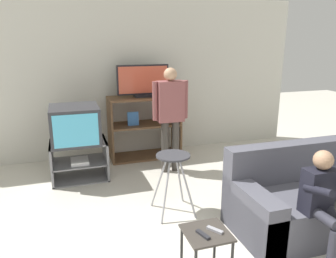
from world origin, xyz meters
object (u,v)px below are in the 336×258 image
object	(u,v)px
snack_table	(206,239)
couch	(322,198)
television_main	(75,125)
person_seated_child	(325,199)
remote_control_white	(215,230)
person_standing_adult	(170,110)
remote_control_black	(203,235)
television_flat	(143,82)
media_shelf	(144,127)
folding_stool	(173,165)
tv_stand	(80,160)

from	to	relation	value
snack_table	couch	world-z (taller)	couch
television_main	person_seated_child	distance (m)	3.17
remote_control_white	person_standing_adult	size ratio (longest dim) A/B	0.09
remote_control_white	couch	distance (m)	1.50
snack_table	remote_control_black	distance (m)	0.10
television_flat	television_main	bearing A→B (deg)	-151.87
television_main	media_shelf	distance (m)	1.30
media_shelf	remote_control_white	distance (m)	2.98
person_seated_child	person_standing_adult	bearing A→B (deg)	105.06
snack_table	remote_control_black	bearing A→B (deg)	-142.22
television_flat	media_shelf	bearing A→B (deg)	54.43
folding_stool	person_standing_adult	size ratio (longest dim) A/B	0.46
television_main	remote_control_black	xyz separation A→B (m)	(0.86, -2.40, -0.38)
media_shelf	person_seated_child	world-z (taller)	media_shelf
media_shelf	remote_control_black	world-z (taller)	media_shelf
tv_stand	television_main	world-z (taller)	television_main
remote_control_black	television_main	bearing A→B (deg)	92.65
media_shelf	remote_control_white	size ratio (longest dim) A/B	8.04
person_standing_adult	television_main	bearing A→B (deg)	175.26
couch	person_seated_child	world-z (taller)	person_seated_child
media_shelf	television_main	bearing A→B (deg)	-151.51
folding_stool	person_standing_adult	distance (m)	1.28
remote_control_white	person_standing_adult	bearing A→B (deg)	47.79
person_standing_adult	tv_stand	bearing A→B (deg)	174.41
tv_stand	couch	bearing A→B (deg)	-39.80
remote_control_white	remote_control_black	bearing A→B (deg)	161.01
media_shelf	snack_table	xyz separation A→B (m)	(-0.21, -2.97, -0.18)
tv_stand	person_standing_adult	xyz separation A→B (m)	(1.31, -0.13, 0.66)
media_shelf	remote_control_black	distance (m)	3.02
tv_stand	snack_table	size ratio (longest dim) A/B	1.88
snack_table	person_standing_adult	distance (m)	2.37
folding_stool	snack_table	xyz separation A→B (m)	(-0.07, -1.08, -0.23)
television_main	couch	size ratio (longest dim) A/B	0.33
person_standing_adult	media_shelf	bearing A→B (deg)	106.97
snack_table	person_seated_child	xyz separation A→B (m)	(1.06, -0.11, 0.25)
snack_table	tv_stand	bearing A→B (deg)	110.43
folding_stool	remote_control_black	world-z (taller)	folding_stool
remote_control_white	couch	xyz separation A→B (m)	(1.45, 0.39, -0.13)
snack_table	remote_control_black	world-z (taller)	remote_control_black
folding_stool	remote_control_white	size ratio (longest dim) A/B	4.88
media_shelf	couch	distance (m)	2.91
snack_table	couch	size ratio (longest dim) A/B	0.20
television_flat	couch	xyz separation A→B (m)	(1.32, -2.58, -0.98)
person_seated_child	folding_stool	bearing A→B (deg)	129.68
remote_control_white	tv_stand	bearing A→B (deg)	78.51
snack_table	television_flat	bearing A→B (deg)	86.23
television_main	remote_control_white	xyz separation A→B (m)	(0.98, -2.37, -0.38)
tv_stand	remote_control_black	world-z (taller)	tv_stand
media_shelf	tv_stand	bearing A→B (deg)	-151.71
person_seated_child	snack_table	bearing A→B (deg)	173.88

